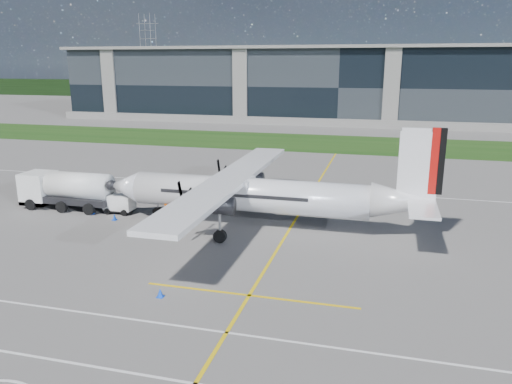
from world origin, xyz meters
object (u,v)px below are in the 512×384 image
Objects in this scene: pylon_west at (149,55)px; fuel_tanker_truck at (62,190)px; safety_cone_nose_stbd at (131,208)px; safety_cone_stbdwing at (270,182)px; baggage_tug at (120,204)px; turboprop_aircraft at (261,176)px; safety_cone_nose_port at (114,217)px; ground_crew_person at (167,211)px; safety_cone_portwing at (160,293)px; safety_cone_fwd at (92,211)px.

pylon_west reaches higher than fuel_tanker_truck.
safety_cone_nose_stbd is 15.66m from safety_cone_stbdwing.
baggage_tug is 5.15× the size of safety_cone_nose_stbd.
turboprop_aircraft is 53.77× the size of safety_cone_nose_port.
ground_crew_person is (73.20, -145.16, -14.11)m from pylon_west.
turboprop_aircraft is at bearing -91.20° from ground_crew_person.
safety_cone_stbdwing is (9.25, 12.63, 0.00)m from safety_cone_nose_stbd.
pylon_west is 165.79m from turboprop_aircraft.
safety_cone_nose_stbd is 1.00× the size of safety_cone_stbdwing.
safety_cone_portwing and safety_cone_nose_stbd have the same top height.
safety_cone_nose_stbd is at bearing 174.18° from turboprop_aircraft.
safety_cone_stbdwing is at bearing 49.80° from safety_cone_fwd.
fuel_tanker_truck is at bearing 179.66° from baggage_tug.
fuel_tanker_truck is 17.36× the size of safety_cone_fwd.
safety_cone_nose_port is (68.90, -145.83, -14.75)m from pylon_west.
ground_crew_person is 4.71m from safety_cone_nose_stbd.
fuel_tanker_truck reaches higher than safety_cone_nose_port.
safety_cone_nose_stbd is (68.97, -143.20, -14.75)m from pylon_west.
fuel_tanker_truck is at bearing 164.65° from safety_cone_fwd.
baggage_tug is 5.15× the size of safety_cone_portwing.
safety_cone_fwd and safety_cone_stbdwing have the same top height.
pylon_west is 176.45m from safety_cone_portwing.
safety_cone_portwing is (78.38, -157.40, -14.75)m from pylon_west.
baggage_tug is at bearing 68.25° from ground_crew_person.
baggage_tug is 5.15× the size of safety_cone_nose_port.
baggage_tug is 5.15× the size of safety_cone_stbdwing.
ground_crew_person is 3.56× the size of safety_cone_nose_port.
fuel_tanker_truck is 20.75m from safety_cone_portwing.
safety_cone_stbdwing is at bearing -59.08° from pylon_west.
safety_cone_portwing is 1.00× the size of safety_cone_stbdwing.
pylon_west is at bearing 114.57° from safety_cone_fwd.
safety_cone_nose_port is at bearing -173.08° from turboprop_aircraft.
safety_cone_fwd is 2.89m from safety_cone_nose_port.
ground_crew_person is 3.56× the size of safety_cone_stbdwing.
pylon_west is at bearing 120.92° from safety_cone_stbdwing.
safety_cone_nose_port is at bearing -72.32° from baggage_tug.
turboprop_aircraft is 53.77× the size of safety_cone_nose_stbd.
safety_cone_nose_stbd is (0.07, 2.63, 0.00)m from safety_cone_nose_port.
ground_crew_person is at bearing -24.89° from safety_cone_nose_stbd.
safety_cone_portwing is at bearing -40.91° from fuel_tanker_truck.
turboprop_aircraft is at bearing -60.80° from pylon_west.
turboprop_aircraft is 10.44× the size of baggage_tug.
safety_cone_portwing is at bearing -50.67° from safety_cone_nose_port.
safety_cone_stbdwing is (9.95, 13.30, -0.52)m from baggage_tug.
safety_cone_nose_stbd is (-9.41, 14.20, 0.00)m from safety_cone_portwing.
fuel_tanker_truck is 3.37× the size of baggage_tug.
fuel_tanker_truck is 17.36× the size of safety_cone_stbdwing.
turboprop_aircraft is 12.86m from baggage_tug.
baggage_tug is 1.10m from safety_cone_nose_stbd.
fuel_tanker_truck is (-17.98, 0.56, -2.41)m from turboprop_aircraft.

